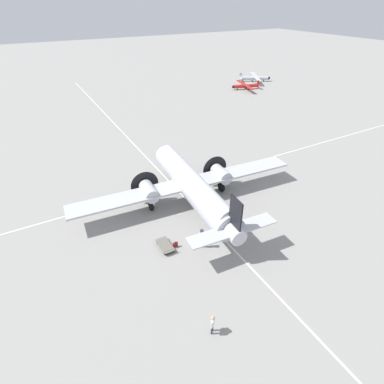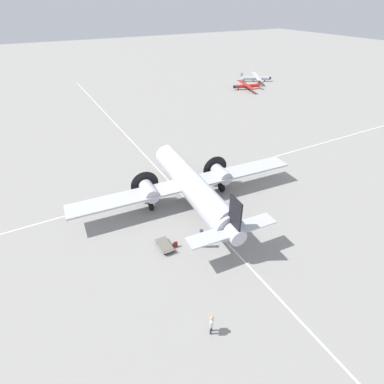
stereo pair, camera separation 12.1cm
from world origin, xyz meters
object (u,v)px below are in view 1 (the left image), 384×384
crew_foreground (213,323)px  passenger_boarding (202,237)px  suitcase_near_door (175,245)px  baggage_cart (165,245)px  light_aircraft_taxiing (255,78)px  airliner_main (190,183)px  light_aircraft_distant (245,86)px

crew_foreground → passenger_boarding: passenger_boarding is taller
suitcase_near_door → baggage_cart: (0.81, -0.36, 0.01)m
crew_foreground → baggage_cart: size_ratio=0.82×
light_aircraft_taxiing → airliner_main: bearing=-106.7°
passenger_boarding → suitcase_near_door: (1.98, -1.09, -0.93)m
light_aircraft_distant → passenger_boarding: bearing=63.6°
suitcase_near_door → light_aircraft_taxiing: size_ratio=0.06×
passenger_boarding → baggage_cart: bearing=-10.6°
light_aircraft_distant → light_aircraft_taxiing: light_aircraft_taxiing is taller
baggage_cart → passenger_boarding: bearing=-117.0°
passenger_boarding → baggage_cart: (2.79, -1.45, -0.91)m
crew_foreground → light_aircraft_taxiing: size_ratio=0.17×
crew_foreground → suitcase_near_door: 8.37m
airliner_main → passenger_boarding: airliner_main is taller
crew_foreground → light_aircraft_taxiing: 69.87m
light_aircraft_distant → baggage_cart: bearing=60.4°
light_aircraft_taxiing → baggage_cart: bearing=-106.8°
baggage_cart → light_aircraft_distant: light_aircraft_distant is taller
baggage_cart → light_aircraft_distant: size_ratio=0.23×
light_aircraft_distant → light_aircraft_taxiing: 8.56m
airliner_main → passenger_boarding: 6.79m
airliner_main → light_aircraft_distant: size_ratio=2.69×
crew_foreground → light_aircraft_distant: light_aircraft_distant is taller
passenger_boarding → airliner_main: bearing=-93.6°
passenger_boarding → suitcase_near_door: bearing=-12.0°
passenger_boarding → baggage_cart: size_ratio=0.93×
airliner_main → baggage_cart: 7.36m
crew_foreground → passenger_boarding: size_ratio=0.88×
light_aircraft_distant → light_aircraft_taxiing: size_ratio=0.92×
crew_foreground → light_aircraft_taxiing: (-46.09, -52.51, -0.18)m
light_aircraft_distant → light_aircraft_taxiing: bearing=-129.1°
suitcase_near_door → light_aircraft_distant: 54.46m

